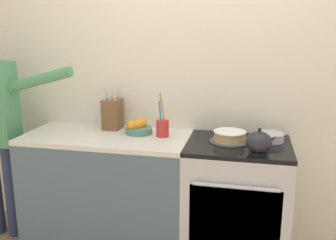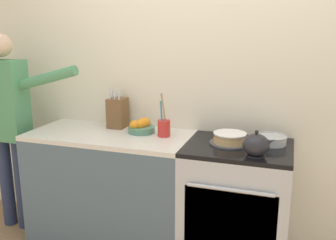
% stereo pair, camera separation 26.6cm
% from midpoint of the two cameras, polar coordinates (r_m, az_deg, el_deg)
% --- Properties ---
extents(wall_back, '(8.00, 0.04, 2.60)m').
position_cam_midpoint_polar(wall_back, '(2.91, 2.51, 5.95)').
color(wall_back, silver).
rests_on(wall_back, ground_plane).
extents(counter_cabinet, '(1.25, 0.60, 0.91)m').
position_cam_midpoint_polar(counter_cabinet, '(3.04, -11.60, -10.55)').
color(counter_cabinet, '#4C6070').
rests_on(counter_cabinet, ground_plane).
extents(stove_range, '(0.73, 0.63, 0.91)m').
position_cam_midpoint_polar(stove_range, '(2.81, 7.60, -12.51)').
color(stove_range, '#B7BABF').
rests_on(stove_range, ground_plane).
extents(layer_cake, '(0.28, 0.28, 0.08)m').
position_cam_midpoint_polar(layer_cake, '(2.66, 6.58, -2.61)').
color(layer_cake, '#4C4C51').
rests_on(layer_cake, stove_range).
extents(tea_kettle, '(0.21, 0.17, 0.17)m').
position_cam_midpoint_polar(tea_kettle, '(2.45, 10.73, -3.41)').
color(tea_kettle, '#232328').
rests_on(tea_kettle, stove_range).
extents(mixing_bowl, '(0.21, 0.21, 0.06)m').
position_cam_midpoint_polar(mixing_bowl, '(2.73, 12.58, -2.53)').
color(mixing_bowl, '#B7BABF').
rests_on(mixing_bowl, stove_range).
extents(knife_block, '(0.13, 0.16, 0.33)m').
position_cam_midpoint_polar(knife_block, '(3.03, -10.96, 0.89)').
color(knife_block, brown).
rests_on(knife_block, counter_cabinet).
extents(utensil_crock, '(0.09, 0.09, 0.33)m').
position_cam_midpoint_polar(utensil_crock, '(2.78, -3.59, -1.19)').
color(utensil_crock, red).
rests_on(utensil_crock, counter_cabinet).
extents(fruit_bowl, '(0.21, 0.21, 0.11)m').
position_cam_midpoint_polar(fruit_bowl, '(2.89, -7.17, -1.13)').
color(fruit_bowl, '#4C7F66').
rests_on(fruit_bowl, counter_cabinet).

